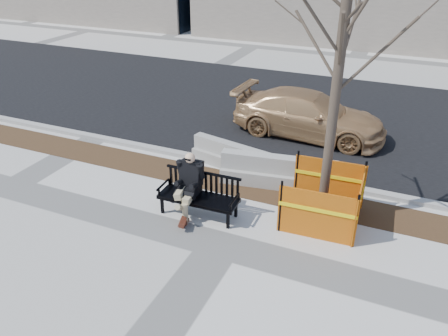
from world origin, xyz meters
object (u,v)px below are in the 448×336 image
(bench, at_px, (199,214))
(jersey_barrier_left, at_px, (233,168))
(jersey_barrier_right, at_px, (277,185))
(tree_fence, at_px, (321,219))
(sedan, at_px, (307,135))
(seated_man, at_px, (190,211))

(bench, distance_m, jersey_barrier_left, 2.60)
(jersey_barrier_right, bearing_deg, tree_fence, -46.58)
(sedan, bearing_deg, tree_fence, -159.00)
(bench, height_order, seated_man, seated_man)
(bench, bearing_deg, tree_fence, 18.31)
(tree_fence, bearing_deg, seated_man, -162.48)
(bench, distance_m, tree_fence, 2.93)
(tree_fence, distance_m, sedan, 5.07)
(sedan, bearing_deg, bench, 171.53)
(seated_man, bearing_deg, jersey_barrier_left, 86.37)
(jersey_barrier_right, bearing_deg, bench, -130.19)
(bench, relative_size, jersey_barrier_left, 0.74)
(bench, height_order, sedan, sedan)
(bench, height_order, tree_fence, tree_fence)
(bench, relative_size, tree_fence, 0.30)
(sedan, xyz_separation_m, jersey_barrier_right, (0.12, -3.70, 0.00))
(tree_fence, distance_m, jersey_barrier_left, 3.34)
(seated_man, xyz_separation_m, sedan, (1.45, 5.78, 0.00))
(seated_man, height_order, sedan, seated_man)
(sedan, bearing_deg, jersey_barrier_right, -175.19)
(seated_man, distance_m, sedan, 5.96)
(seated_man, distance_m, jersey_barrier_right, 2.60)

